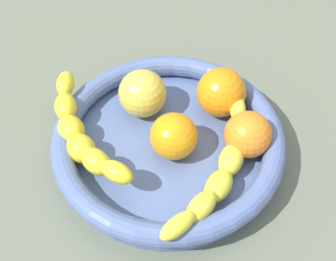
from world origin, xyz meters
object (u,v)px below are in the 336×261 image
object	(u,v)px
fruit_bowl	(168,142)
banana_draped_right	(80,134)
orange_mid_right	(248,135)
orange_mid_left	(221,93)
banana_draped_left	(220,169)
apple_yellow	(142,93)
orange_front	(174,136)

from	to	relation	value
fruit_bowl	banana_draped_right	distance (cm)	11.42
orange_mid_right	orange_mid_left	bearing A→B (deg)	-131.67
banana_draped_left	orange_mid_right	xyz separation A→B (cm)	(-6.11, 1.29, 0.52)
orange_mid_right	banana_draped_left	bearing A→B (deg)	-11.91
fruit_bowl	apple_yellow	distance (cm)	7.65
fruit_bowl	orange_front	world-z (taller)	orange_front
orange_mid_left	orange_mid_right	distance (cm)	7.59
fruit_bowl	banana_draped_left	bearing A→B (deg)	74.10
orange_mid_left	banana_draped_left	bearing A→B (deg)	21.42
fruit_bowl	banana_draped_left	world-z (taller)	banana_draped_left
orange_mid_left	apple_yellow	distance (cm)	10.68
orange_mid_left	orange_mid_right	world-z (taller)	orange_mid_left
fruit_bowl	orange_front	size ratio (longest dim) A/B	4.99
orange_front	orange_mid_right	xyz separation A→B (cm)	(-4.37, 8.31, -0.00)
banana_draped_left	banana_draped_right	xyz separation A→B (cm)	(3.02, -17.89, 0.42)
banana_draped_left	apple_yellow	xyz separation A→B (cm)	(-6.37, -13.93, 0.78)
fruit_bowl	banana_draped_right	xyz separation A→B (cm)	(5.32, -9.80, 2.44)
orange_mid_left	fruit_bowl	bearing A→B (deg)	-22.77
fruit_bowl	orange_mid_left	bearing A→B (deg)	157.23
orange_front	apple_yellow	bearing A→B (deg)	-123.86
banana_draped_left	banana_draped_right	size ratio (longest dim) A/B	1.35
banana_draped_left	orange_mid_left	distance (cm)	12.01
orange_mid_right	apple_yellow	xyz separation A→B (cm)	(-0.26, -15.22, 0.26)
banana_draped_left	apple_yellow	size ratio (longest dim) A/B	3.63
orange_front	fruit_bowl	bearing A→B (deg)	-117.97
banana_draped_right	orange_front	xyz separation A→B (cm)	(-4.76, 10.87, 0.10)
banana_draped_right	orange_mid_left	bearing A→B (deg)	136.34
apple_yellow	fruit_bowl	bearing A→B (deg)	55.15
orange_front	apple_yellow	world-z (taller)	apple_yellow
banana_draped_right	apple_yellow	bearing A→B (deg)	157.13
orange_mid_right	apple_yellow	distance (cm)	15.22
orange_front	apple_yellow	size ratio (longest dim) A/B	0.92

